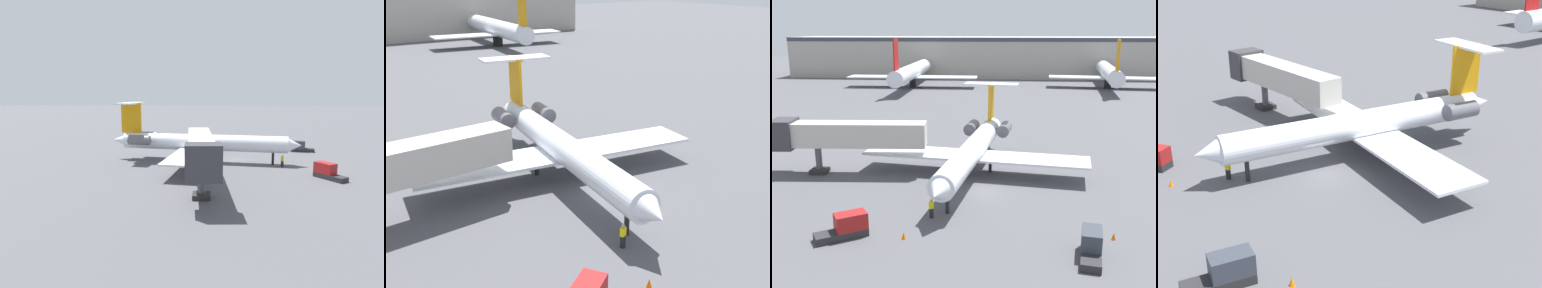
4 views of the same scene
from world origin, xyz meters
The scene contains 5 objects.
ground_plane centered at (0.00, 0.00, -0.05)m, with size 400.00×400.00×0.10m, color #4C4C51.
regional_jet centered at (-0.82, 5.61, 3.03)m, with size 25.10×28.63×8.82m.
ground_crew_marshaller centered at (-3.77, -6.68, 0.86)m, with size 0.47×0.38×1.69m.
traffic_cone_near centered at (-5.29, -10.78, 0.28)m, with size 0.36×0.36×0.55m.
parked_airliner_west_mid centered at (30.21, 79.92, 4.17)m, with size 31.36×36.92×13.15m.
Camera 2 is at (-21.83, -27.29, 16.82)m, focal length 45.24 mm.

